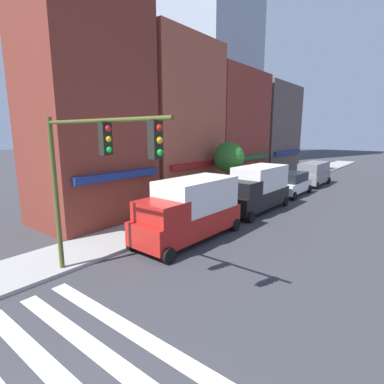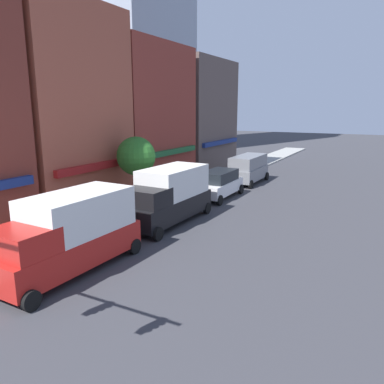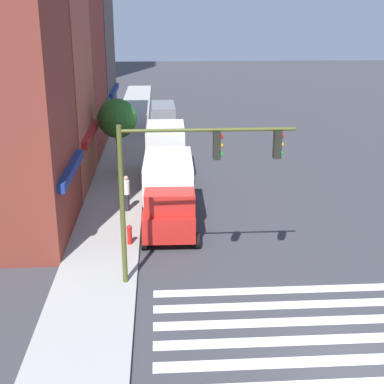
% 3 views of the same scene
% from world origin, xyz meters
% --- Properties ---
extents(storefront_row, '(32.31, 5.30, 13.13)m').
position_xyz_m(storefront_row, '(21.96, 11.50, 5.84)').
color(storefront_row, maroon).
rests_on(storefront_row, ground_plane).
extents(traffic_signal, '(0.32, 5.96, 5.86)m').
position_xyz_m(traffic_signal, '(4.83, 4.15, 4.31)').
color(traffic_signal, '#474C1E').
rests_on(traffic_signal, ground_plane).
extents(box_truck_red, '(6.25, 2.42, 3.04)m').
position_xyz_m(box_truck_red, '(10.68, 4.70, 1.59)').
color(box_truck_red, '#B21E19').
rests_on(box_truck_red, ground_plane).
extents(box_truck_black, '(6.25, 2.42, 3.04)m').
position_xyz_m(box_truck_black, '(17.92, 4.70, 1.59)').
color(box_truck_black, black).
rests_on(box_truck_black, ground_plane).
extents(suv_white, '(4.71, 2.12, 1.94)m').
position_xyz_m(suv_white, '(24.65, 4.70, 1.03)').
color(suv_white, white).
rests_on(suv_white, ground_plane).
extents(van_grey, '(5.02, 2.22, 2.34)m').
position_xyz_m(van_grey, '(30.70, 4.70, 1.29)').
color(van_grey, slate).
rests_on(van_grey, ground_plane).
extents(pedestrian_red_jacket, '(0.32, 0.32, 1.77)m').
position_xyz_m(pedestrian_red_jacket, '(22.87, 7.83, 1.07)').
color(pedestrian_red_jacket, '#23232D').
rests_on(pedestrian_red_jacket, sidewalk_left).
extents(pedestrian_white_shirt, '(0.32, 0.32, 1.77)m').
position_xyz_m(pedestrian_white_shirt, '(12.17, 6.72, 1.07)').
color(pedestrian_white_shirt, '#23232D').
rests_on(pedestrian_white_shirt, sidewalk_left).
extents(fire_hydrant, '(0.24, 0.24, 0.84)m').
position_xyz_m(fire_hydrant, '(8.15, 6.40, 0.61)').
color(fire_hydrant, red).
rests_on(fire_hydrant, sidewalk_left).
extents(street_tree, '(2.32, 2.32, 4.47)m').
position_xyz_m(street_tree, '(18.81, 7.50, 3.44)').
color(street_tree, brown).
rests_on(street_tree, sidewalk_left).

